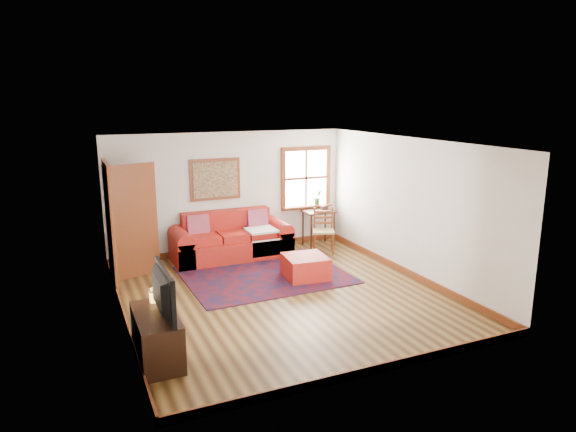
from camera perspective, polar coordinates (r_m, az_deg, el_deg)
name	(u,v)px	position (r m, az deg, el deg)	size (l,w,h in m)	color
ground	(281,295)	(8.56, -0.75, -8.73)	(5.50, 5.50, 0.00)	#3D2610
room_envelope	(281,196)	(8.10, -0.82, 2.21)	(5.04, 5.54, 2.52)	silver
window	(307,184)	(11.30, 2.18, 3.55)	(1.18, 0.20, 1.38)	white
doorway	(125,221)	(9.38, -17.67, -0.55)	(0.89, 1.08, 2.14)	black
framed_artwork	(215,179)	(10.54, -8.09, 4.04)	(1.05, 0.07, 0.85)	brown
persian_rug	(264,275)	(9.45, -2.64, -6.53)	(2.85, 2.28, 0.02)	#500B11
red_leather_sofa	(231,243)	(10.46, -6.35, -2.96)	(2.36, 0.98, 0.92)	#AC1E16
red_ottoman	(305,267)	(9.24, 1.95, -5.69)	(0.72, 0.72, 0.41)	#AC1E16
side_table	(319,216)	(11.16, 3.42, -0.02)	(0.65, 0.49, 0.78)	#311B10
ladder_back_chair	(323,229)	(10.72, 3.96, -1.43)	(0.56, 0.55, 0.93)	tan
media_cabinet	(157,337)	(6.68, -14.38, -12.85)	(0.49, 1.09, 0.60)	#311B10
television	(156,292)	(6.40, -14.42, -8.21)	(1.03, 0.14, 0.59)	black
candle_hurricane	(154,296)	(6.89, -14.69, -8.59)	(0.12, 0.12, 0.18)	silver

